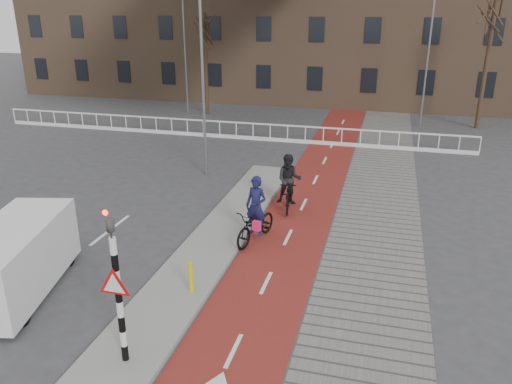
# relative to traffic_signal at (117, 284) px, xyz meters

# --- Properties ---
(ground) EXTENTS (120.00, 120.00, 0.00)m
(ground) POSITION_rel_traffic_signal_xyz_m (0.60, 2.02, -1.99)
(ground) COLOR #38383A
(ground) RESTS_ON ground
(bike_lane) EXTENTS (2.50, 60.00, 0.01)m
(bike_lane) POSITION_rel_traffic_signal_xyz_m (2.10, 12.02, -1.98)
(bike_lane) COLOR maroon
(bike_lane) RESTS_ON ground
(sidewalk) EXTENTS (3.00, 60.00, 0.01)m
(sidewalk) POSITION_rel_traffic_signal_xyz_m (4.90, 12.02, -1.98)
(sidewalk) COLOR slate
(sidewalk) RESTS_ON ground
(curb_island) EXTENTS (1.80, 16.00, 0.12)m
(curb_island) POSITION_rel_traffic_signal_xyz_m (-0.10, 6.02, -1.93)
(curb_island) COLOR gray
(curb_island) RESTS_ON ground
(traffic_signal) EXTENTS (0.80, 0.80, 3.68)m
(traffic_signal) POSITION_rel_traffic_signal_xyz_m (0.00, 0.00, 0.00)
(traffic_signal) COLOR black
(traffic_signal) RESTS_ON curb_island
(bollard) EXTENTS (0.12, 0.12, 0.87)m
(bollard) POSITION_rel_traffic_signal_xyz_m (0.34, 2.91, -1.44)
(bollard) COLOR #D3C40B
(bollard) RESTS_ON curb_island
(cyclist_near) EXTENTS (1.33, 2.27, 2.20)m
(cyclist_near) POSITION_rel_traffic_signal_xyz_m (1.15, 6.48, -1.24)
(cyclist_near) COLOR black
(cyclist_near) RESTS_ON bike_lane
(cyclist_far) EXTENTS (1.01, 2.07, 2.14)m
(cyclist_far) POSITION_rel_traffic_signal_xyz_m (1.63, 9.38, -1.10)
(cyclist_far) COLOR black
(cyclist_far) RESTS_ON bike_lane
(van) EXTENTS (2.70, 4.61, 1.86)m
(van) POSITION_rel_traffic_signal_xyz_m (-4.15, 1.88, -1.01)
(van) COLOR silver
(van) RESTS_ON ground
(railing) EXTENTS (28.00, 0.10, 0.99)m
(railing) POSITION_rel_traffic_signal_xyz_m (-4.40, 19.02, -1.68)
(railing) COLOR silver
(railing) RESTS_ON ground
(tree_mid) EXTENTS (0.25, 0.25, 6.76)m
(tree_mid) POSITION_rel_traffic_signal_xyz_m (-7.43, 25.18, 1.39)
(tree_mid) COLOR #322216
(tree_mid) RESTS_ON ground
(tree_right) EXTENTS (0.26, 0.26, 7.96)m
(tree_right) POSITION_rel_traffic_signal_xyz_m (10.33, 25.45, 1.99)
(tree_right) COLOR #322216
(tree_right) RESTS_ON ground
(streetlight_near) EXTENTS (0.12, 0.12, 8.92)m
(streetlight_near) POSITION_rel_traffic_signal_xyz_m (-2.81, 12.49, 2.47)
(streetlight_near) COLOR slate
(streetlight_near) RESTS_ON ground
(streetlight_left) EXTENTS (0.12, 0.12, 8.84)m
(streetlight_left) POSITION_rel_traffic_signal_xyz_m (-8.84, 25.04, 2.43)
(streetlight_left) COLOR slate
(streetlight_left) RESTS_ON ground
(streetlight_right) EXTENTS (0.12, 0.12, 8.57)m
(streetlight_right) POSITION_rel_traffic_signal_xyz_m (6.93, 25.06, 2.30)
(streetlight_right) COLOR slate
(streetlight_right) RESTS_ON ground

